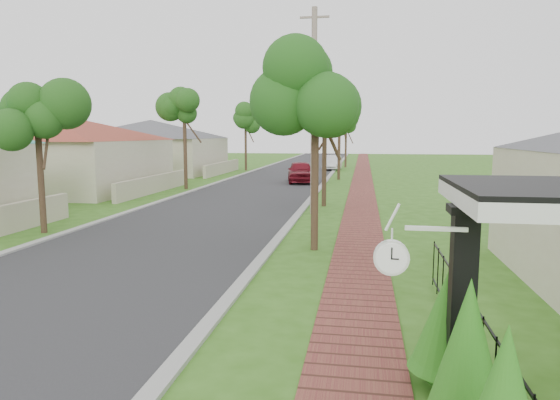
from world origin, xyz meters
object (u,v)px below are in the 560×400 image
Objects in this scene: near_tree at (316,90)px; utility_pole at (314,112)px; porch_post at (461,315)px; parked_car_red at (301,172)px; station_clock at (395,255)px; parked_car_white at (332,163)px.

near_tree is 6.67m from utility_pole.
porch_post is 9.11m from near_tree.
station_clock reaches higher than parked_car_red.
parked_car_white is at bearing 94.54° from station_clock.
parked_car_red is 0.77× the size of near_tree.
utility_pole is at bearing -90.12° from parked_car_red.
parked_car_red is at bearing 101.13° from porch_post.
near_tree is 0.68× the size of utility_pole.
utility_pole reaches higher than parked_car_white.
utility_pole reaches higher than porch_post.
parked_car_white is 41.57m from station_clock.
porch_post is at bearing -81.13° from parked_car_white.
porch_post is 0.57× the size of parked_car_red.
porch_post reaches higher than parked_car_red.
parked_car_red is 14.22m from utility_pole.
parked_car_red is 0.52× the size of utility_pole.
utility_pole is (0.82, -26.40, 3.62)m from parked_car_white.
utility_pole is 15.40m from station_clock.
near_tree is at bearing 108.14° from porch_post.
near_tree reaches higher than station_clock.
station_clock is at bearing -90.09° from parked_car_red.
near_tree reaches higher than parked_car_white.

